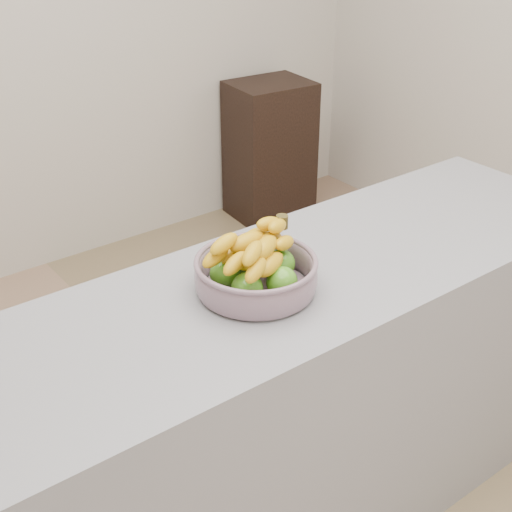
{
  "coord_description": "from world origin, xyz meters",
  "views": [
    {
      "loc": [
        -1.09,
        -1.27,
        1.85
      ],
      "look_at": [
        -0.16,
        -0.04,
        1.0
      ],
      "focal_mm": 50.0,
      "sensor_mm": 36.0,
      "label": 1
    }
  ],
  "objects": [
    {
      "name": "ground",
      "position": [
        0.0,
        0.0,
        0.0
      ],
      "size": [
        4.0,
        4.0,
        0.0
      ],
      "primitive_type": "plane",
      "color": "#94745B",
      "rests_on": "ground"
    },
    {
      "name": "counter",
      "position": [
        0.0,
        -0.04,
        0.45
      ],
      "size": [
        2.0,
        0.6,
        0.9
      ],
      "primitive_type": "cube",
      "color": "gray",
      "rests_on": "ground"
    },
    {
      "name": "cabinet",
      "position": [
        1.32,
        1.78,
        0.4
      ],
      "size": [
        0.47,
        0.39,
        0.79
      ],
      "primitive_type": "cube",
      "rotation": [
        0.0,
        0.0,
        -0.09
      ],
      "color": "black",
      "rests_on": "ground"
    },
    {
      "name": "fruit_bowl",
      "position": [
        -0.16,
        -0.05,
        0.96
      ],
      "size": [
        0.31,
        0.31,
        0.16
      ],
      "rotation": [
        0.0,
        0.0,
        0.32
      ],
      "color": "#8796A2",
      "rests_on": "counter"
    }
  ]
}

